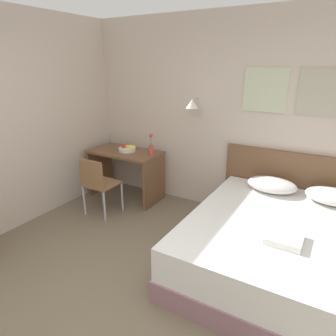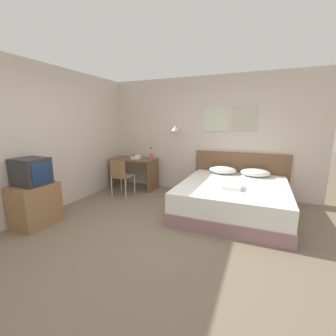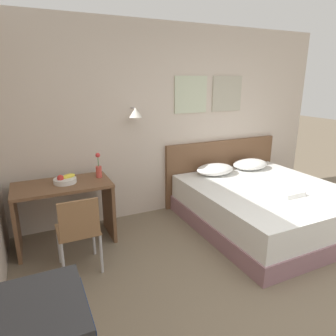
{
  "view_description": "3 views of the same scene",
  "coord_description": "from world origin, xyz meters",
  "px_view_note": "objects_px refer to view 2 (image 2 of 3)",
  "views": [
    {
      "loc": [
        1.22,
        -1.29,
        2.01
      ],
      "look_at": [
        -0.4,
        1.47,
        0.88
      ],
      "focal_mm": 32.0,
      "sensor_mm": 36.0,
      "label": 1
    },
    {
      "loc": [
        1.37,
        -2.61,
        1.65
      ],
      "look_at": [
        -0.34,
        1.44,
        0.74
      ],
      "focal_mm": 24.0,
      "sensor_mm": 36.0,
      "label": 2
    },
    {
      "loc": [
        -1.83,
        -1.33,
        1.91
      ],
      "look_at": [
        -0.4,
        1.7,
        0.91
      ],
      "focal_mm": 32.0,
      "sensor_mm": 36.0,
      "label": 3
    }
  ],
  "objects_px": {
    "bed": "(233,198)",
    "desk": "(134,168)",
    "fruit_bowl": "(136,157)",
    "desk_chair": "(121,175)",
    "television": "(31,172)",
    "headboard": "(239,175)",
    "flower_vase": "(151,155)",
    "pillow_left": "(223,170)",
    "tv_stand": "(35,205)",
    "pillow_right": "(255,173)",
    "folded_towel_near_foot": "(232,187)"
  },
  "relations": [
    {
      "from": "desk",
      "to": "fruit_bowl",
      "type": "relative_size",
      "value": 4.15
    },
    {
      "from": "flower_vase",
      "to": "television",
      "type": "xyz_separation_m",
      "value": [
        -0.83,
        -2.48,
        0.02
      ]
    },
    {
      "from": "headboard",
      "to": "desk",
      "type": "relative_size",
      "value": 1.83
    },
    {
      "from": "folded_towel_near_foot",
      "to": "tv_stand",
      "type": "xyz_separation_m",
      "value": [
        -2.9,
        -1.44,
        -0.24
      ]
    },
    {
      "from": "headboard",
      "to": "pillow_left",
      "type": "xyz_separation_m",
      "value": [
        -0.33,
        -0.29,
        0.13
      ]
    },
    {
      "from": "pillow_left",
      "to": "folded_towel_near_foot",
      "type": "relative_size",
      "value": 1.88
    },
    {
      "from": "fruit_bowl",
      "to": "desk_chair",
      "type": "bearing_deg",
      "value": -88.68
    },
    {
      "from": "desk",
      "to": "desk_chair",
      "type": "relative_size",
      "value": 1.32
    },
    {
      "from": "pillow_left",
      "to": "fruit_bowl",
      "type": "relative_size",
      "value": 2.2
    },
    {
      "from": "pillow_right",
      "to": "bed",
      "type": "bearing_deg",
      "value": -113.51
    },
    {
      "from": "pillow_left",
      "to": "desk_chair",
      "type": "distance_m",
      "value": 2.25
    },
    {
      "from": "bed",
      "to": "fruit_bowl",
      "type": "xyz_separation_m",
      "value": [
        -2.45,
        0.69,
        0.52
      ]
    },
    {
      "from": "desk_chair",
      "to": "folded_towel_near_foot",
      "type": "bearing_deg",
      "value": -6.92
    },
    {
      "from": "pillow_left",
      "to": "pillow_right",
      "type": "xyz_separation_m",
      "value": [
        0.66,
        0.0,
        0.0
      ]
    },
    {
      "from": "bed",
      "to": "fruit_bowl",
      "type": "relative_size",
      "value": 7.71
    },
    {
      "from": "pillow_left",
      "to": "television",
      "type": "bearing_deg",
      "value": -135.54
    },
    {
      "from": "fruit_bowl",
      "to": "bed",
      "type": "bearing_deg",
      "value": -15.66
    },
    {
      "from": "tv_stand",
      "to": "television",
      "type": "relative_size",
      "value": 1.42
    },
    {
      "from": "headboard",
      "to": "tv_stand",
      "type": "bearing_deg",
      "value": -135.95
    },
    {
      "from": "fruit_bowl",
      "to": "television",
      "type": "relative_size",
      "value": 0.55
    },
    {
      "from": "fruit_bowl",
      "to": "television",
      "type": "distance_m",
      "value": 2.47
    },
    {
      "from": "bed",
      "to": "flower_vase",
      "type": "xyz_separation_m",
      "value": [
        -2.05,
        0.73,
        0.59
      ]
    },
    {
      "from": "headboard",
      "to": "flower_vase",
      "type": "xyz_separation_m",
      "value": [
        -2.05,
        -0.31,
        0.37
      ]
    },
    {
      "from": "desk_chair",
      "to": "desk",
      "type": "bearing_deg",
      "value": 94.75
    },
    {
      "from": "fruit_bowl",
      "to": "flower_vase",
      "type": "bearing_deg",
      "value": 5.9
    },
    {
      "from": "pillow_right",
      "to": "desk_chair",
      "type": "height_order",
      "value": "desk_chair"
    },
    {
      "from": "headboard",
      "to": "folded_towel_near_foot",
      "type": "xyz_separation_m",
      "value": [
        0.01,
        -1.35,
        0.09
      ]
    },
    {
      "from": "pillow_left",
      "to": "fruit_bowl",
      "type": "distance_m",
      "value": 2.13
    },
    {
      "from": "folded_towel_near_foot",
      "to": "headboard",
      "type": "bearing_deg",
      "value": 90.53
    },
    {
      "from": "bed",
      "to": "pillow_left",
      "type": "bearing_deg",
      "value": 113.51
    },
    {
      "from": "desk_chair",
      "to": "fruit_bowl",
      "type": "height_order",
      "value": "fruit_bowl"
    },
    {
      "from": "fruit_bowl",
      "to": "tv_stand",
      "type": "relative_size",
      "value": 0.39
    },
    {
      "from": "pillow_left",
      "to": "desk",
      "type": "xyz_separation_m",
      "value": [
        -2.17,
        -0.08,
        -0.11
      ]
    },
    {
      "from": "desk",
      "to": "flower_vase",
      "type": "relative_size",
      "value": 3.54
    },
    {
      "from": "desk",
      "to": "flower_vase",
      "type": "distance_m",
      "value": 0.57
    },
    {
      "from": "pillow_left",
      "to": "bed",
      "type": "bearing_deg",
      "value": -66.49
    },
    {
      "from": "bed",
      "to": "desk",
      "type": "distance_m",
      "value": 2.6
    },
    {
      "from": "desk_chair",
      "to": "flower_vase",
      "type": "bearing_deg",
      "value": 62.18
    },
    {
      "from": "television",
      "to": "desk",
      "type": "bearing_deg",
      "value": 80.95
    },
    {
      "from": "desk_chair",
      "to": "pillow_left",
      "type": "bearing_deg",
      "value": 19.86
    },
    {
      "from": "fruit_bowl",
      "to": "tv_stand",
      "type": "bearing_deg",
      "value": -99.99
    },
    {
      "from": "pillow_left",
      "to": "television",
      "type": "height_order",
      "value": "television"
    },
    {
      "from": "pillow_left",
      "to": "desk_chair",
      "type": "relative_size",
      "value": 0.7
    },
    {
      "from": "folded_towel_near_foot",
      "to": "desk_chair",
      "type": "height_order",
      "value": "desk_chair"
    },
    {
      "from": "flower_vase",
      "to": "headboard",
      "type": "bearing_deg",
      "value": 8.66
    },
    {
      "from": "bed",
      "to": "desk_chair",
      "type": "height_order",
      "value": "desk_chair"
    },
    {
      "from": "headboard",
      "to": "fruit_bowl",
      "type": "distance_m",
      "value": 2.5
    },
    {
      "from": "fruit_bowl",
      "to": "pillow_left",
      "type": "bearing_deg",
      "value": 1.83
    },
    {
      "from": "bed",
      "to": "tv_stand",
      "type": "height_order",
      "value": "tv_stand"
    },
    {
      "from": "fruit_bowl",
      "to": "tv_stand",
      "type": "height_order",
      "value": "fruit_bowl"
    }
  ]
}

